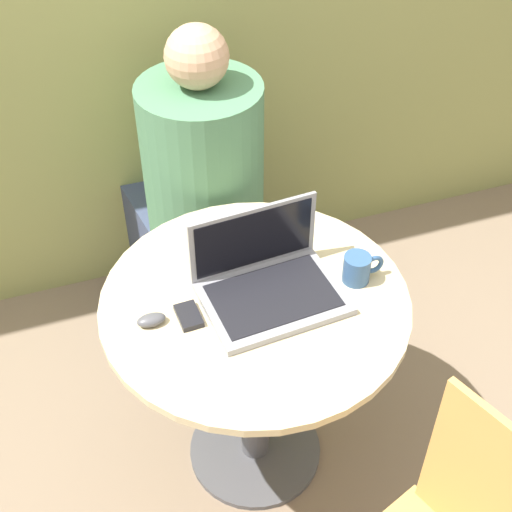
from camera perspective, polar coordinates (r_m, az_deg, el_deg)
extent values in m
plane|color=#7F6B56|center=(2.43, -0.07, -15.28)|extent=(12.00, 12.00, 0.00)
cylinder|color=#4C4C51|center=(2.42, -0.07, -15.15)|extent=(0.43, 0.43, 0.02)
cylinder|color=#4C4C51|center=(2.14, -0.08, -10.16)|extent=(0.09, 0.09, 0.67)
cylinder|color=beige|center=(1.87, -0.09, -3.66)|extent=(0.82, 0.82, 0.02)
cube|color=gray|center=(1.85, 1.37, -3.41)|extent=(0.37, 0.28, 0.02)
cube|color=black|center=(1.84, 1.38, -3.16)|extent=(0.33, 0.23, 0.00)
cube|color=gray|center=(1.86, -0.22, 1.49)|extent=(0.35, 0.04, 0.19)
cube|color=black|center=(1.86, -0.14, 1.38)|extent=(0.33, 0.03, 0.17)
cube|color=black|center=(1.82, -5.41, -4.79)|extent=(0.06, 0.09, 0.02)
ellipsoid|color=#4C4C51|center=(1.81, -8.35, -5.15)|extent=(0.07, 0.04, 0.03)
cylinder|color=#335684|center=(1.91, 8.05, -1.00)|extent=(0.07, 0.07, 0.08)
torus|color=#335684|center=(1.92, 9.38, -0.67)|extent=(0.06, 0.01, 0.06)
cube|color=tan|center=(1.66, 18.93, -17.88)|extent=(0.14, 0.35, 0.44)
cube|color=#3D4766|center=(2.75, -4.91, 0.31)|extent=(0.45, 0.60, 0.44)
cylinder|color=#4C7F5B|center=(2.34, -4.25, 7.38)|extent=(0.40, 0.40, 0.56)
sphere|color=tan|center=(2.15, -4.77, 15.61)|extent=(0.19, 0.19, 0.19)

